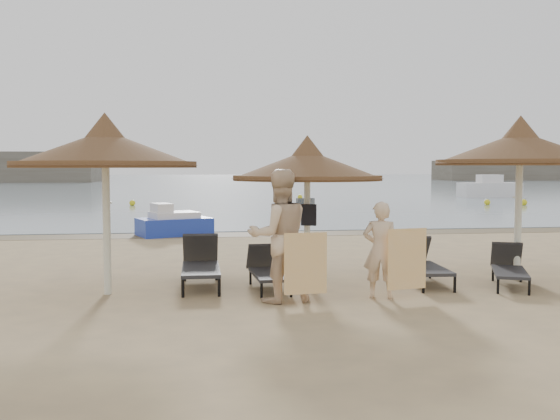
% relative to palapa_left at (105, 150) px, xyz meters
% --- Properties ---
extents(ground, '(160.00, 160.00, 0.00)m').
position_rel_palapa_left_xyz_m(ground, '(3.11, -0.63, -2.36)').
color(ground, tan).
rests_on(ground, ground).
extents(sea, '(200.00, 140.00, 0.03)m').
position_rel_palapa_left_xyz_m(sea, '(3.11, 79.37, -2.35)').
color(sea, slate).
rests_on(sea, ground).
extents(wet_sand_strip, '(200.00, 1.60, 0.01)m').
position_rel_palapa_left_xyz_m(wet_sand_strip, '(3.11, 8.77, -2.36)').
color(wet_sand_strip, brown).
rests_on(wet_sand_strip, ground).
extents(far_shore, '(150.00, 54.80, 12.00)m').
position_rel_palapa_left_xyz_m(far_shore, '(-21.99, 77.19, 0.55)').
color(far_shore, '#6D665A').
rests_on(far_shore, ground).
extents(palapa_left, '(2.99, 2.99, 2.97)m').
position_rel_palapa_left_xyz_m(palapa_left, '(0.00, 0.00, 0.00)').
color(palapa_left, silver).
rests_on(palapa_left, ground).
extents(palapa_center, '(2.67, 2.67, 2.64)m').
position_rel_palapa_left_xyz_m(palapa_center, '(3.39, 0.39, -0.26)').
color(palapa_center, silver).
rests_on(palapa_center, ground).
extents(palapa_right, '(3.05, 3.05, 3.03)m').
position_rel_palapa_left_xyz_m(palapa_right, '(7.33, 0.32, 0.05)').
color(palapa_right, silver).
rests_on(palapa_right, ground).
extents(lounger_far_left, '(0.65, 1.93, 0.86)m').
position_rel_palapa_left_xyz_m(lounger_far_left, '(1.52, 0.60, -1.97)').
color(lounger_far_left, black).
rests_on(lounger_far_left, ground).
extents(lounger_near_left, '(0.63, 1.63, 0.72)m').
position_rel_palapa_left_xyz_m(lounger_near_left, '(2.66, 0.21, -2.04)').
color(lounger_near_left, black).
rests_on(lounger_near_left, ground).
extents(lounger_near_right, '(0.70, 1.81, 0.79)m').
position_rel_palapa_left_xyz_m(lounger_near_right, '(5.50, 0.31, -2.01)').
color(lounger_near_right, black).
rests_on(lounger_near_right, ground).
extents(lounger_far_right, '(1.10, 1.68, 0.72)m').
position_rel_palapa_left_xyz_m(lounger_far_right, '(6.92, -0.14, -2.04)').
color(lounger_far_right, black).
rests_on(lounger_far_right, ground).
extents(person_left, '(1.21, 0.90, 2.38)m').
position_rel_palapa_left_xyz_m(person_left, '(2.72, -0.94, -1.17)').
color(person_left, beige).
rests_on(person_left, ground).
extents(person_right, '(0.96, 0.80, 1.79)m').
position_rel_palapa_left_xyz_m(person_right, '(4.34, -0.91, -1.47)').
color(person_right, beige).
rests_on(person_right, ground).
extents(towel_left, '(0.66, 0.09, 0.93)m').
position_rel_palapa_left_xyz_m(towel_left, '(3.07, -1.29, -1.72)').
color(towel_left, orange).
rests_on(towel_left, ground).
extents(towel_right, '(0.67, 0.16, 0.95)m').
position_rel_palapa_left_xyz_m(towel_right, '(4.69, -1.16, -1.70)').
color(towel_right, orange).
rests_on(towel_right, ground).
extents(bag_patterned, '(0.33, 0.16, 0.40)m').
position_rel_palapa_left_xyz_m(bag_patterned, '(3.39, 0.57, -1.04)').
color(bag_patterned, white).
rests_on(bag_patterned, ground).
extents(bag_dark, '(0.28, 0.17, 0.37)m').
position_rel_palapa_left_xyz_m(bag_dark, '(3.39, 0.23, -1.11)').
color(bag_dark, black).
rests_on(bag_dark, ground).
extents(pedal_boat, '(2.42, 1.90, 0.99)m').
position_rel_palapa_left_xyz_m(pedal_boat, '(0.76, 8.73, -2.00)').
color(pedal_boat, '#1F37AC').
rests_on(pedal_boat, ground).
extents(buoy_left, '(0.32, 0.32, 0.32)m').
position_rel_palapa_left_xyz_m(buoy_left, '(-1.90, 23.32, -2.20)').
color(buoy_left, yellow).
rests_on(buoy_left, ground).
extents(buoy_mid, '(0.32, 0.32, 0.32)m').
position_rel_palapa_left_xyz_m(buoy_mid, '(8.00, 28.55, -2.20)').
color(buoy_mid, yellow).
rests_on(buoy_mid, ground).
extents(buoy_right, '(0.33, 0.33, 0.33)m').
position_rel_palapa_left_xyz_m(buoy_right, '(17.04, 21.33, -2.20)').
color(buoy_right, yellow).
rests_on(buoy_right, ground).
extents(buoy_extra, '(0.35, 0.35, 0.35)m').
position_rel_palapa_left_xyz_m(buoy_extra, '(18.80, 20.72, -2.19)').
color(buoy_extra, yellow).
rests_on(buoy_extra, ground).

